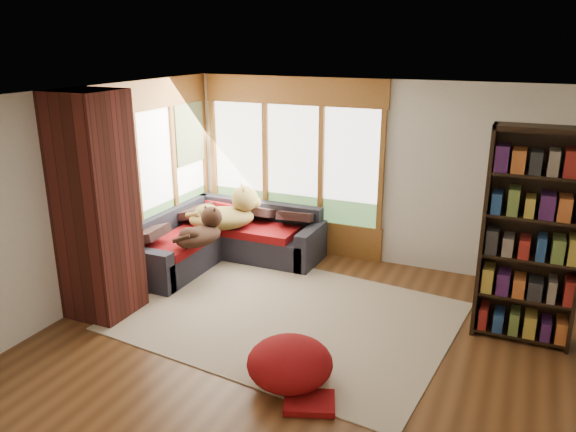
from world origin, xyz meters
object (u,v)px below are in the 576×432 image
Objects in this scene: brick_chimney at (96,207)px; dog_brindle at (202,227)px; dog_tan at (227,208)px; sectional_sofa at (225,238)px; bookshelf at (532,238)px; area_rug at (289,316)px; pouf at (290,362)px.

dog_brindle is (0.56, 1.28, -0.56)m from brick_chimney.
dog_tan reaches higher than dog_brindle.
dog_tan is (0.11, -0.07, 0.50)m from sectional_sofa.
bookshelf is (4.09, -0.74, 0.85)m from sectional_sofa.
dog_tan is 1.36× the size of dog_brindle.
sectional_sofa reaches higher than area_rug.
bookshelf is at bearing -10.19° from sectional_sofa.
sectional_sofa is at bearing 130.53° from pouf.
dog_tan is (0.55, 1.97, -0.49)m from brick_chimney.
sectional_sofa is 0.60× the size of area_rug.
sectional_sofa is 2.72× the size of dog_brindle.
brick_chimney is at bearing -160.03° from area_rug.
dog_tan reaches higher than sectional_sofa.
dog_brindle is at bearing 66.27° from brick_chimney.
dog_tan is (-2.05, 2.45, 0.57)m from pouf.
sectional_sofa is at bearing 140.94° from area_rug.
bookshelf is (4.54, 1.31, -0.15)m from brick_chimney.
bookshelf is at bearing -77.51° from dog_brindle.
dog_brindle is at bearing -81.55° from sectional_sofa.
dog_brindle reaches higher than sectional_sofa.
pouf is at bearing -10.28° from brick_chimney.
dog_tan is at bearing 12.73° from dog_brindle.
brick_chimney reaches higher than dog_brindle.
area_rug is 4.48× the size of pouf.
area_rug is 1.58× the size of bookshelf.
dog_tan is at bearing 170.57° from bookshelf.
brick_chimney is 2.32m from sectional_sofa.
brick_chimney reaches higher than sectional_sofa.
dog_brindle is at bearing 139.41° from pouf.
brick_chimney is 1.18× the size of sectional_sofa.
bookshelf reaches higher than dog_tan.
dog_tan is (-3.99, 0.66, -0.35)m from bookshelf.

